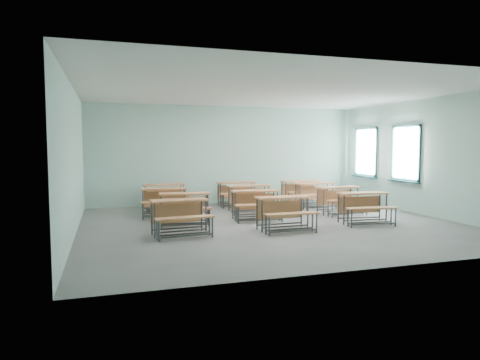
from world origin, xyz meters
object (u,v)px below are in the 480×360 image
(desk_unit_r1c1, at_px, (256,200))
(desk_unit_r3c0, at_px, (165,193))
(desk_unit_r0c1, at_px, (284,208))
(desk_unit_r2c2, at_px, (316,191))
(desk_unit_r0c2, at_px, (365,203))
(desk_unit_r2c1, at_px, (250,194))
(desk_unit_r3c2, at_px, (301,189))
(desk_unit_r1c2, at_px, (340,196))
(desk_unit_r1c0, at_px, (185,204))
(desk_unit_r2c0, at_px, (164,198))
(desk_unit_r3c1, at_px, (237,190))
(desk_unit_r0c0, at_px, (180,212))

(desk_unit_r1c1, relative_size, desk_unit_r3c0, 1.01)
(desk_unit_r0c1, bearing_deg, desk_unit_r2c2, 51.07)
(desk_unit_r0c2, distance_m, desk_unit_r2c1, 3.37)
(desk_unit_r0c2, bearing_deg, desk_unit_r3c2, 96.00)
(desk_unit_r1c1, height_order, desk_unit_r3c0, same)
(desk_unit_r1c2, relative_size, desk_unit_r3c0, 1.00)
(desk_unit_r0c1, bearing_deg, desk_unit_r0c2, 4.12)
(desk_unit_r1c0, distance_m, desk_unit_r2c2, 4.64)
(desk_unit_r1c0, relative_size, desk_unit_r2c0, 1.01)
(desk_unit_r3c0, relative_size, desk_unit_r3c1, 1.02)
(desk_unit_r0c2, bearing_deg, desk_unit_r2c1, 134.11)
(desk_unit_r2c0, height_order, desk_unit_r2c2, same)
(desk_unit_r3c0, relative_size, desk_unit_r3c2, 1.05)
(desk_unit_r0c1, bearing_deg, desk_unit_r3c0, 117.51)
(desk_unit_r1c0, xyz_separation_m, desk_unit_r2c2, (4.35, 1.59, 0.00))
(desk_unit_r0c1, bearing_deg, desk_unit_r1c2, 34.08)
(desk_unit_r2c1, bearing_deg, desk_unit_r0c2, -52.39)
(desk_unit_r0c0, height_order, desk_unit_r3c2, same)
(desk_unit_r0c1, relative_size, desk_unit_r0c2, 0.95)
(desk_unit_r0c2, xyz_separation_m, desk_unit_r3c2, (0.03, 3.65, 0.00))
(desk_unit_r2c0, relative_size, desk_unit_r3c1, 1.04)
(desk_unit_r3c0, bearing_deg, desk_unit_r3c2, -6.11)
(desk_unit_r1c2, bearing_deg, desk_unit_r1c1, -179.69)
(desk_unit_r0c0, bearing_deg, desk_unit_r3c0, 82.47)
(desk_unit_r2c0, height_order, desk_unit_r3c0, same)
(desk_unit_r2c0, bearing_deg, desk_unit_r1c1, -23.43)
(desk_unit_r0c0, bearing_deg, desk_unit_r2c1, 42.18)
(desk_unit_r1c2, relative_size, desk_unit_r3c2, 1.04)
(desk_unit_r1c1, relative_size, desk_unit_r2c2, 1.05)
(desk_unit_r2c2, xyz_separation_m, desk_unit_r3c2, (-0.10, 0.85, 0.00))
(desk_unit_r1c0, relative_size, desk_unit_r2c1, 1.08)
(desk_unit_r0c0, height_order, desk_unit_r1c0, same)
(desk_unit_r0c2, xyz_separation_m, desk_unit_r2c0, (-4.56, 2.53, 0.00))
(desk_unit_r1c0, height_order, desk_unit_r2c0, same)
(desk_unit_r0c0, xyz_separation_m, desk_unit_r3c0, (0.16, 3.80, 0.00))
(desk_unit_r0c2, distance_m, desk_unit_r1c2, 1.50)
(desk_unit_r1c2, relative_size, desk_unit_r3c1, 1.02)
(desk_unit_r2c0, bearing_deg, desk_unit_r1c0, -70.46)
(desk_unit_r3c2, bearing_deg, desk_unit_r0c1, -120.06)
(desk_unit_r2c2, bearing_deg, desk_unit_r3c1, 152.93)
(desk_unit_r0c2, xyz_separation_m, desk_unit_r2c1, (-2.06, 2.67, 0.00))
(desk_unit_r1c2, bearing_deg, desk_unit_r1c0, 179.73)
(desk_unit_r1c0, height_order, desk_unit_r3c1, same)
(desk_unit_r1c1, bearing_deg, desk_unit_r3c2, 50.09)
(desk_unit_r1c2, bearing_deg, desk_unit_r0c2, -101.51)
(desk_unit_r1c2, xyz_separation_m, desk_unit_r3c0, (-4.57, 2.29, 0.00))
(desk_unit_r3c1, bearing_deg, desk_unit_r1c2, -44.09)
(desk_unit_r0c2, xyz_separation_m, desk_unit_r1c1, (-2.36, 1.30, 0.00))
(desk_unit_r2c0, height_order, desk_unit_r3c1, same)
(desk_unit_r2c1, relative_size, desk_unit_r3c0, 0.96)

